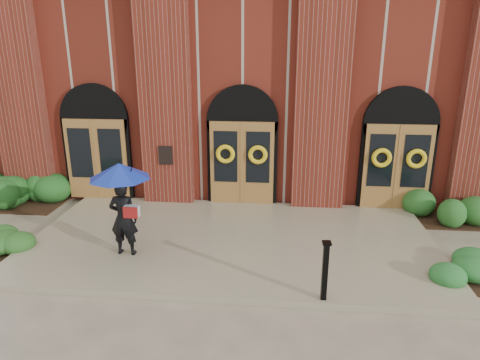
# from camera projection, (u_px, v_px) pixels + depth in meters

# --- Properties ---
(ground) EXTENTS (90.00, 90.00, 0.00)m
(ground) POSITION_uv_depth(u_px,v_px,m) (231.00, 246.00, 10.61)
(ground) COLOR tan
(ground) RESTS_ON ground
(landing) EXTENTS (10.00, 5.30, 0.15)m
(landing) POSITION_uv_depth(u_px,v_px,m) (232.00, 241.00, 10.73)
(landing) COLOR gray
(landing) RESTS_ON ground
(church_building) EXTENTS (16.20, 12.53, 7.00)m
(church_building) POSITION_uv_depth(u_px,v_px,m) (256.00, 77.00, 17.89)
(church_building) COLOR maroon
(church_building) RESTS_ON ground
(man_with_umbrella) EXTENTS (1.37, 1.37, 2.17)m
(man_with_umbrella) POSITION_uv_depth(u_px,v_px,m) (121.00, 191.00, 9.48)
(man_with_umbrella) COLOR black
(man_with_umbrella) RESTS_ON landing
(metal_post) EXTENTS (0.17, 0.17, 1.19)m
(metal_post) POSITION_uv_depth(u_px,v_px,m) (325.00, 270.00, 7.96)
(metal_post) COLOR black
(metal_post) RESTS_ON landing
(hedge_wall_left) EXTENTS (3.32, 1.33, 0.85)m
(hedge_wall_left) POSITION_uv_depth(u_px,v_px,m) (2.00, 191.00, 13.28)
(hedge_wall_left) COLOR #1C4D19
(hedge_wall_left) RESTS_ON ground
(hedge_wall_right) EXTENTS (2.93, 1.17, 0.75)m
(hedge_wall_right) POSITION_uv_depth(u_px,v_px,m) (475.00, 209.00, 11.96)
(hedge_wall_right) COLOR #22531D
(hedge_wall_right) RESTS_ON ground
(hedge_front_left) EXTENTS (1.33, 1.14, 0.47)m
(hedge_front_left) POSITION_uv_depth(u_px,v_px,m) (15.00, 244.00, 10.18)
(hedge_front_left) COLOR #24511C
(hedge_front_left) RESTS_ON ground
(hedge_front_right) EXTENTS (1.30, 1.11, 0.46)m
(hedge_front_right) POSITION_uv_depth(u_px,v_px,m) (465.00, 270.00, 9.01)
(hedge_front_right) COLOR #225E25
(hedge_front_right) RESTS_ON ground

